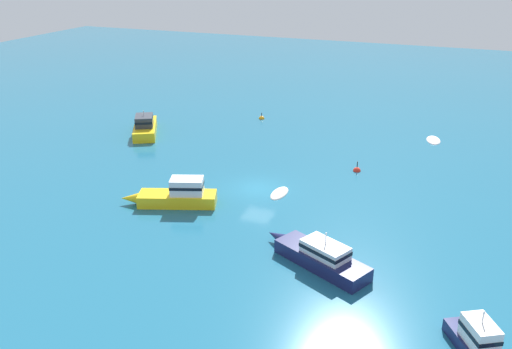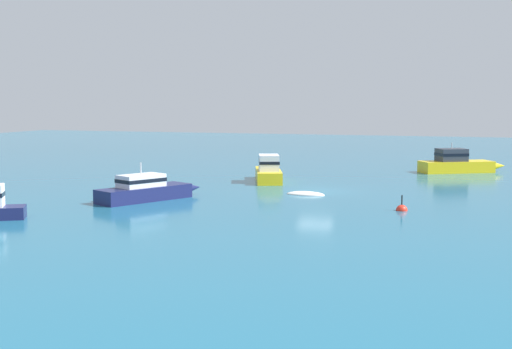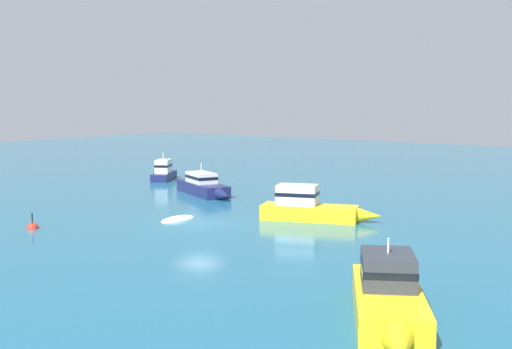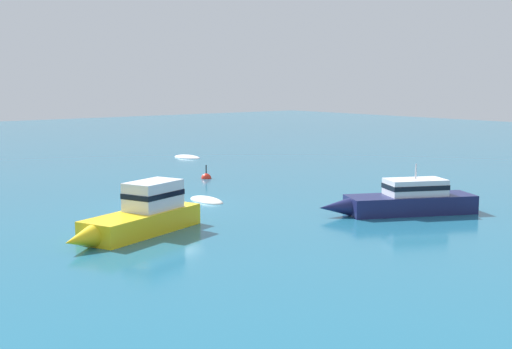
% 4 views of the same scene
% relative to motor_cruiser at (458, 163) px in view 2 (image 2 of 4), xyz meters
% --- Properties ---
extents(ground_plane, '(160.00, 160.00, 0.00)m').
position_rel_motor_cruiser_xyz_m(ground_plane, '(16.79, -9.25, -0.81)').
color(ground_plane, '#1E607F').
extents(motor_cruiser, '(5.44, 7.91, 2.72)m').
position_rel_motor_cruiser_xyz_m(motor_cruiser, '(0.00, 0.00, 0.00)').
color(motor_cruiser, yellow).
rests_on(motor_cruiser, ground).
extents(motor_cruiser_1, '(7.89, 4.89, 2.52)m').
position_rel_motor_cruiser_xyz_m(motor_cruiser_1, '(24.64, -18.74, -0.11)').
color(motor_cruiser_1, '#191E4C').
rests_on(motor_cruiser_1, ground).
extents(skiff, '(1.30, 2.77, 0.47)m').
position_rel_motor_cruiser_xyz_m(skiff, '(18.79, -9.48, -0.81)').
color(skiff, silver).
rests_on(skiff, ground).
extents(cabin_cruiser_1, '(7.53, 3.91, 2.22)m').
position_rel_motor_cruiser_xyz_m(cabin_cruiser_1, '(11.99, -14.33, 0.02)').
color(cabin_cruiser_1, yellow).
rests_on(cabin_cruiser_1, ground).
extents(channel_buoy, '(0.70, 0.70, 1.28)m').
position_rel_motor_cruiser_xyz_m(channel_buoy, '(23.73, -2.31, -0.81)').
color(channel_buoy, red).
rests_on(channel_buoy, ground).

